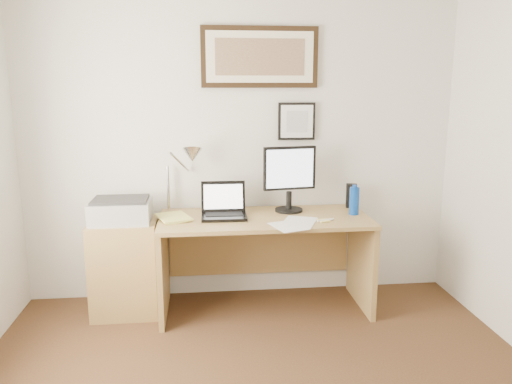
{
  "coord_description": "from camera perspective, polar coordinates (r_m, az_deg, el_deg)",
  "views": [
    {
      "loc": [
        -0.31,
        -2.02,
        1.73
      ],
      "look_at": [
        0.06,
        1.43,
        0.99
      ],
      "focal_mm": 35.0,
      "sensor_mm": 36.0,
      "label": 1
    }
  ],
  "objects": [
    {
      "name": "picture_large",
      "position": [
        4.03,
        0.44,
        15.17
      ],
      "size": [
        0.92,
        0.04,
        0.47
      ],
      "color": "black",
      "rests_on": "wall_back"
    },
    {
      "name": "side_cabinet",
      "position": [
        3.99,
        -14.7,
        -8.36
      ],
      "size": [
        0.5,
        0.4,
        0.73
      ],
      "primitive_type": "cube",
      "color": "olive",
      "rests_on": "floor"
    },
    {
      "name": "speaker",
      "position": [
        4.17,
        10.84,
        -0.41
      ],
      "size": [
        0.1,
        0.09,
        0.19
      ],
      "primitive_type": "cube",
      "rotation": [
        0.0,
        0.0,
        -0.25
      ],
      "color": "black",
      "rests_on": "desk"
    },
    {
      "name": "paper_sheet_b",
      "position": [
        3.67,
        4.91,
        -3.45
      ],
      "size": [
        0.34,
        0.39,
        0.0
      ],
      "primitive_type": "cube",
      "rotation": [
        0.0,
        0.0,
        -0.39
      ],
      "color": "white",
      "rests_on": "desk"
    },
    {
      "name": "marker_pen",
      "position": [
        3.73,
        7.95,
        -3.21
      ],
      "size": [
        0.14,
        0.06,
        0.02
      ],
      "primitive_type": "cylinder",
      "rotation": [
        0.0,
        1.57,
        0.35
      ],
      "color": "white",
      "rests_on": "desk"
    },
    {
      "name": "printer",
      "position": [
        3.87,
        -15.19,
        -2.04
      ],
      "size": [
        0.44,
        0.34,
        0.18
      ],
      "color": "#9F9FA1",
      "rests_on": "side_cabinet"
    },
    {
      "name": "bottle_cap",
      "position": [
        3.91,
        11.23,
        0.66
      ],
      "size": [
        0.04,
        0.04,
        0.02
      ],
      "primitive_type": "cylinder",
      "color": "#0B3C9B",
      "rests_on": "water_bottle"
    },
    {
      "name": "paper_sheet_a",
      "position": [
        3.57,
        3.61,
        -3.94
      ],
      "size": [
        0.27,
        0.32,
        0.0
      ],
      "primitive_type": "cube",
      "rotation": [
        0.0,
        0.0,
        0.32
      ],
      "color": "white",
      "rests_on": "desk"
    },
    {
      "name": "laptop",
      "position": [
        3.81,
        -3.7,
        -1.99
      ],
      "size": [
        0.34,
        0.3,
        0.26
      ],
      "color": "black",
      "rests_on": "desk"
    },
    {
      "name": "water_bottle",
      "position": [
        3.94,
        11.16,
        -1.01
      ],
      "size": [
        0.07,
        0.07,
        0.21
      ],
      "primitive_type": "cylinder",
      "color": "#0B3C9B",
      "rests_on": "desk"
    },
    {
      "name": "picture_small",
      "position": [
        4.08,
        4.66,
        8.06
      ],
      "size": [
        0.3,
        0.03,
        0.3
      ],
      "color": "black",
      "rests_on": "wall_back"
    },
    {
      "name": "desk",
      "position": [
        3.96,
        0.83,
        -5.85
      ],
      "size": [
        1.6,
        0.7,
        0.75
      ],
      "color": "olive",
      "rests_on": "floor"
    },
    {
      "name": "sticky_pad",
      "position": [
        3.72,
        7.75,
        -3.25
      ],
      "size": [
        0.09,
        0.09,
        0.01
      ],
      "primitive_type": "cube",
      "rotation": [
        0.0,
        0.0,
        0.21
      ],
      "color": "#F1E272",
      "rests_on": "desk"
    },
    {
      "name": "book",
      "position": [
        3.77,
        -10.98,
        -3.08
      ],
      "size": [
        0.31,
        0.35,
        0.02
      ],
      "primitive_type": "imported",
      "rotation": [
        0.0,
        0.0,
        0.35
      ],
      "color": "#D6D565",
      "rests_on": "desk"
    },
    {
      "name": "wall_back",
      "position": [
        4.06,
        -1.73,
        5.24
      ],
      "size": [
        3.5,
        0.02,
        2.5
      ],
      "primitive_type": "cube",
      "color": "silver",
      "rests_on": "ground"
    },
    {
      "name": "lcd_monitor",
      "position": [
        3.92,
        3.85,
        1.88
      ],
      "size": [
        0.42,
        0.22,
        0.52
      ],
      "color": "black",
      "rests_on": "desk"
    },
    {
      "name": "desk_lamp",
      "position": [
        3.87,
        -7.56,
        3.87
      ],
      "size": [
        0.29,
        0.27,
        0.53
      ],
      "color": "silver",
      "rests_on": "desk"
    }
  ]
}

